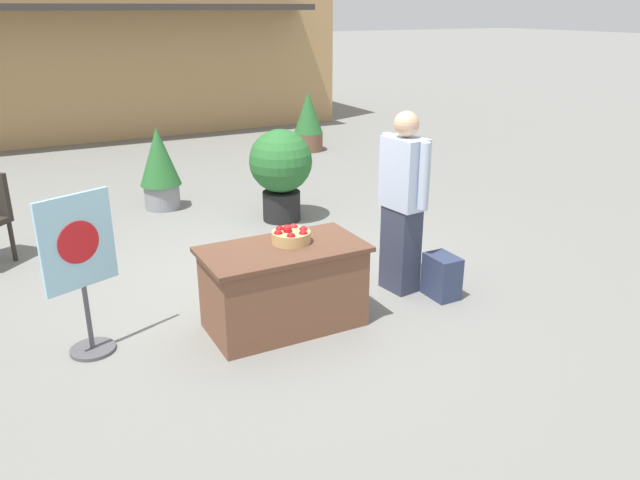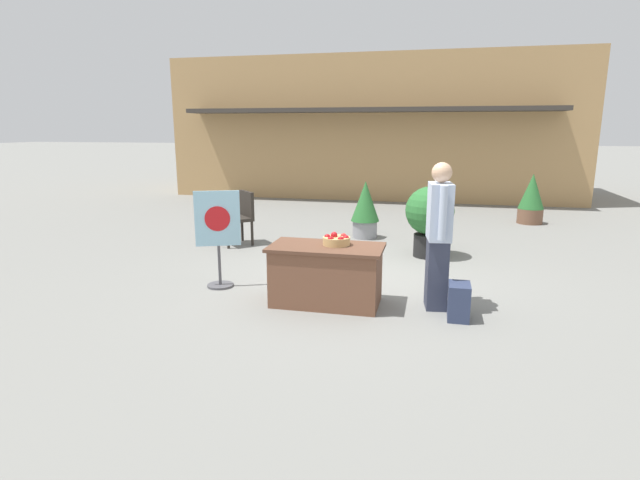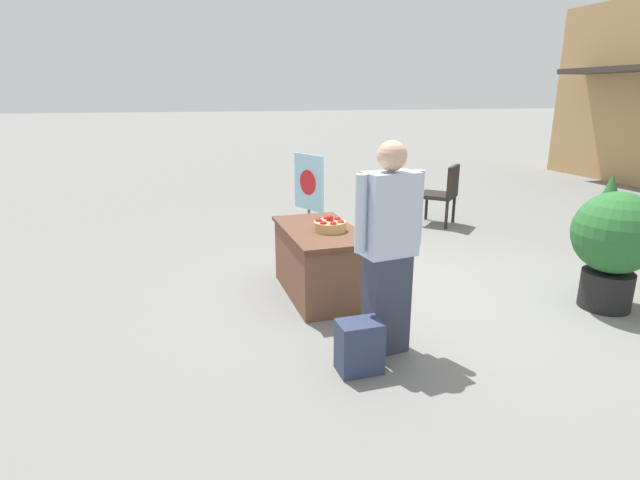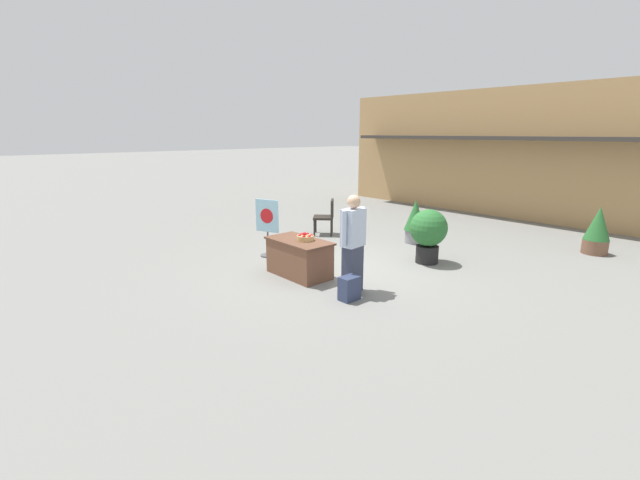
% 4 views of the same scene
% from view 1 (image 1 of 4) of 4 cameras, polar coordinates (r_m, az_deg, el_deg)
% --- Properties ---
extents(ground_plane, '(120.00, 120.00, 0.00)m').
position_cam_1_polar(ground_plane, '(6.49, -4.52, -3.51)').
color(ground_plane, slate).
extents(storefront_building, '(12.38, 5.40, 4.24)m').
position_cam_1_polar(storefront_building, '(15.77, -24.36, 16.98)').
color(storefront_building, tan).
rests_on(storefront_building, ground_plane).
extents(display_table, '(1.39, 0.74, 0.74)m').
position_cam_1_polar(display_table, '(5.40, -3.33, -4.29)').
color(display_table, brown).
rests_on(display_table, ground_plane).
extents(apple_basket, '(0.33, 0.33, 0.16)m').
position_cam_1_polar(apple_basket, '(5.34, -2.66, 0.40)').
color(apple_basket, tan).
rests_on(apple_basket, display_table).
extents(person_visitor, '(0.31, 0.61, 1.76)m').
position_cam_1_polar(person_visitor, '(5.97, 7.57, 3.47)').
color(person_visitor, '#33384C').
rests_on(person_visitor, ground_plane).
extents(backpack, '(0.24, 0.34, 0.42)m').
position_cam_1_polar(backpack, '(6.11, 11.07, -3.28)').
color(backpack, '#2D3856').
rests_on(backpack, ground_plane).
extents(poster_board, '(0.57, 0.36, 1.33)m').
position_cam_1_polar(poster_board, '(5.19, -21.00, -2.45)').
color(poster_board, '#4C4C51').
rests_on(poster_board, ground_plane).
extents(potted_plant_far_left, '(0.56, 0.56, 1.13)m').
position_cam_1_polar(potted_plant_far_left, '(8.84, -14.46, 6.56)').
color(potted_plant_far_left, gray).
rests_on(potted_plant_far_left, ground_plane).
extents(potted_plant_far_right, '(0.56, 0.56, 1.13)m').
position_cam_1_polar(potted_plant_far_right, '(12.21, -1.08, 10.80)').
color(potted_plant_far_right, brown).
rests_on(potted_plant_far_right, ground_plane).
extents(potted_plant_near_left, '(0.81, 0.81, 1.20)m').
position_cam_1_polar(potted_plant_near_left, '(8.06, -3.61, 6.61)').
color(potted_plant_near_left, black).
rests_on(potted_plant_near_left, ground_plane).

